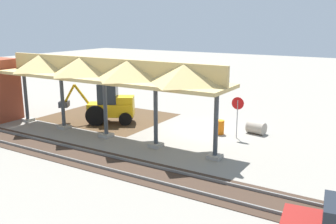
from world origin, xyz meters
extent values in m
plane|color=gray|center=(0.00, 0.00, 0.00)|extent=(120.00, 120.00, 0.00)
cube|color=#4C3823|center=(7.90, 0.37, 0.00)|extent=(8.62, 7.00, 0.01)
cube|color=#9E998E|center=(-2.70, 4.39, 0.10)|extent=(0.70, 0.70, 0.20)
cylinder|color=#383D42|center=(-2.70, 4.39, 1.80)|extent=(0.24, 0.24, 3.60)
cube|color=#9E998E|center=(1.00, 4.39, 0.10)|extent=(0.70, 0.70, 0.20)
cylinder|color=#383D42|center=(1.00, 4.39, 1.80)|extent=(0.24, 0.24, 3.60)
cube|color=#9E998E|center=(4.69, 4.39, 0.10)|extent=(0.70, 0.70, 0.20)
cylinder|color=#383D42|center=(4.69, 4.39, 1.80)|extent=(0.24, 0.24, 3.60)
cube|color=#9E998E|center=(8.39, 4.39, 0.10)|extent=(0.70, 0.70, 0.20)
cylinder|color=#383D42|center=(8.39, 4.39, 1.80)|extent=(0.24, 0.24, 3.60)
cube|color=#9E998E|center=(12.09, 4.39, 0.10)|extent=(0.70, 0.70, 0.20)
cylinder|color=#383D42|center=(12.09, 4.39, 1.80)|extent=(0.24, 0.24, 3.60)
cube|color=tan|center=(4.69, 4.39, 3.70)|extent=(15.99, 3.20, 0.20)
cube|color=tan|center=(4.69, 4.39, 4.35)|extent=(15.99, 0.20, 1.10)
pyramid|color=tan|center=(-0.85, 4.39, 4.35)|extent=(3.33, 3.20, 1.10)
pyramid|color=tan|center=(2.85, 4.39, 4.35)|extent=(3.33, 3.20, 1.10)
pyramid|color=tan|center=(6.54, 4.39, 4.35)|extent=(3.33, 3.20, 1.10)
pyramid|color=tan|center=(10.24, 4.39, 4.35)|extent=(3.33, 3.20, 1.10)
cube|color=slate|center=(0.00, 7.13, 0.07)|extent=(60.00, 0.08, 0.15)
cube|color=slate|center=(0.00, 8.57, 0.07)|extent=(60.00, 0.08, 0.15)
cube|color=#38281E|center=(0.00, 7.85, 0.01)|extent=(60.00, 2.58, 0.03)
cylinder|color=gray|center=(-2.33, 0.40, 1.19)|extent=(0.06, 0.06, 2.38)
cylinder|color=red|center=(-2.33, 0.40, 2.19)|extent=(0.76, 0.08, 0.76)
cube|color=#EAB214|center=(6.58, 1.62, 0.97)|extent=(3.42, 2.74, 0.90)
cube|color=#1E262D|center=(6.76, 1.72, 2.12)|extent=(1.71, 1.67, 1.40)
cube|color=#EAB214|center=(5.70, 1.10, 1.67)|extent=(1.55, 1.52, 0.50)
cylinder|color=black|center=(7.77, 1.48, 0.70)|extent=(1.36, 0.97, 1.40)
cylinder|color=black|center=(7.05, 2.72, 0.70)|extent=(1.36, 0.97, 1.40)
cylinder|color=black|center=(5.97, 0.51, 0.45)|extent=(0.93, 0.71, 0.90)
cylinder|color=black|center=(5.32, 1.63, 0.45)|extent=(0.93, 0.71, 0.90)
cylinder|color=#EAB214|center=(8.36, 2.66, 2.08)|extent=(1.01, 0.69, 1.41)
cylinder|color=#EAB214|center=(9.10, 3.09, 2.04)|extent=(0.89, 0.61, 1.46)
cube|color=#47474C|center=(9.45, 3.29, 1.35)|extent=(0.92, 0.99, 0.40)
cone|color=#4C3823|center=(9.21, -0.87, 0.00)|extent=(5.29, 5.29, 1.80)
cylinder|color=#9E9384|center=(-3.06, -1.15, 0.39)|extent=(1.25, 0.97, 0.78)
cylinder|color=black|center=(-2.51, -1.25, 0.39)|extent=(0.11, 0.50, 0.51)
cylinder|color=orange|center=(-1.10, 0.15, 0.45)|extent=(0.56, 0.56, 0.90)
camera|label=1|loc=(-10.23, 21.47, 6.96)|focal=40.00mm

